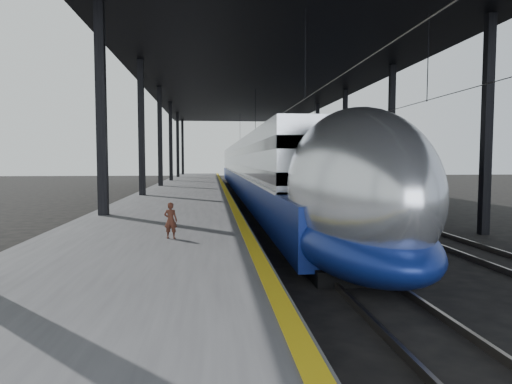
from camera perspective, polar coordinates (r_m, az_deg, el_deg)
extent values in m
plane|color=black|center=(13.30, 1.88, -9.44)|extent=(160.00, 160.00, 0.00)
cube|color=#4C4C4F|center=(32.98, -8.77, -0.55)|extent=(6.00, 80.00, 1.00)
cube|color=gold|center=(32.91, -3.90, 0.36)|extent=(0.30, 80.00, 0.01)
cube|color=slate|center=(33.10, -0.47, -1.22)|extent=(0.08, 80.00, 0.16)
cube|color=slate|center=(33.26, 2.01, -1.19)|extent=(0.08, 80.00, 0.16)
cube|color=slate|center=(33.92, 7.98, -1.13)|extent=(0.08, 80.00, 0.16)
cube|color=slate|center=(34.28, 10.32, -1.10)|extent=(0.08, 80.00, 0.16)
cube|color=black|center=(18.34, -18.74, 8.20)|extent=(0.35, 0.35, 9.00)
cube|color=black|center=(21.15, 26.90, 7.39)|extent=(0.35, 0.35, 9.00)
cube|color=black|center=(28.16, -14.12, 6.75)|extent=(0.35, 0.35, 9.00)
cube|color=black|center=(30.07, 16.54, 6.52)|extent=(0.35, 0.35, 9.00)
cube|color=black|center=(38.07, -11.90, 6.04)|extent=(0.35, 0.35, 9.00)
cube|color=black|center=(39.50, 11.03, 5.97)|extent=(0.35, 0.35, 9.00)
cube|color=black|center=(48.02, -10.60, 5.62)|extent=(0.35, 0.35, 9.00)
cube|color=black|center=(49.16, 7.67, 5.61)|extent=(0.35, 0.35, 9.00)
cube|color=black|center=(57.99, -9.75, 5.34)|extent=(0.35, 0.35, 9.00)
cube|color=black|center=(58.94, 5.42, 5.36)|extent=(0.35, 0.35, 9.00)
cube|color=black|center=(67.96, -9.15, 5.14)|extent=(0.35, 0.35, 9.00)
cube|color=black|center=(68.77, 3.81, 5.17)|extent=(0.35, 0.35, 9.00)
cube|color=black|center=(33.59, 0.61, 14.57)|extent=(18.00, 75.00, 0.45)
cylinder|color=slate|center=(33.12, 0.78, 8.17)|extent=(0.03, 74.00, 0.03)
cylinder|color=slate|center=(34.04, 9.26, 8.01)|extent=(0.03, 74.00, 0.03)
cube|color=silver|center=(43.48, -0.78, 3.18)|extent=(3.11, 57.00, 4.29)
cube|color=navy|center=(42.03, -0.60, 1.32)|extent=(3.19, 62.00, 1.66)
cube|color=silver|center=(43.49, -0.78, 2.54)|extent=(3.21, 57.00, 0.11)
cube|color=black|center=(43.48, -0.78, 4.80)|extent=(3.15, 57.00, 0.45)
cube|color=black|center=(43.48, -0.78, 3.18)|extent=(3.15, 57.00, 0.45)
ellipsoid|color=silver|center=(12.41, 11.72, 0.28)|extent=(3.11, 8.40, 4.29)
ellipsoid|color=navy|center=(12.55, 11.64, -5.34)|extent=(3.19, 8.40, 1.82)
ellipsoid|color=black|center=(9.94, 16.28, 4.24)|extent=(1.61, 2.20, 0.96)
cube|color=black|center=(12.72, 11.58, -9.22)|extent=(2.36, 2.60, 0.40)
cube|color=black|center=(34.15, 0.59, -0.85)|extent=(2.36, 2.60, 0.40)
cube|color=navy|center=(33.98, 9.19, 1.93)|extent=(2.65, 18.00, 3.60)
cube|color=gray|center=(25.95, 13.94, 1.24)|extent=(2.70, 1.20, 3.65)
cube|color=black|center=(25.35, 14.45, 2.99)|extent=(1.61, 0.06, 0.81)
cube|color=#AB0D13|center=(25.39, 14.40, 0.21)|extent=(1.14, 0.06, 0.52)
cube|color=gray|center=(52.56, 3.88, 2.69)|extent=(2.65, 18.00, 3.60)
cube|color=gray|center=(71.36, 1.35, 3.04)|extent=(2.65, 18.00, 3.60)
cube|color=black|center=(28.35, 12.26, -1.98)|extent=(2.08, 2.40, 0.36)
cube|color=black|center=(49.68, 4.44, 0.63)|extent=(2.08, 2.40, 0.36)
imported|color=#432116|center=(12.37, -10.62, -3.51)|extent=(0.39, 0.30, 0.98)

